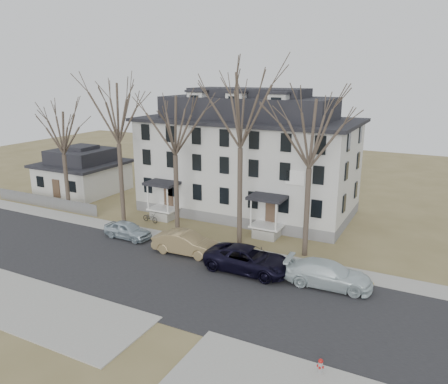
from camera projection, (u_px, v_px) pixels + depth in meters
The scene contains 19 objects.
ground at pixel (159, 291), 27.74m from camera, with size 120.00×120.00×0.00m, color olive.
main_road at pixel (177, 279), 29.46m from camera, with size 120.00×10.00×0.04m, color #27272A.
far_sidewalk at pixel (218, 248), 34.60m from camera, with size 120.00×2.00×0.08m, color #A09F97.
near_sidewalk_left at pixel (6, 298), 26.97m from camera, with size 20.00×5.00×0.08m, color #A09F97.
yellow_curb at pixel (273, 265), 31.63m from camera, with size 14.00×0.25×0.06m, color gold.
boarding_house at pixel (248, 158), 42.61m from camera, with size 20.80×12.36×12.05m.
small_house at pixel (83, 173), 50.56m from camera, with size 8.70×8.70×5.00m.
fence at pixel (46, 207), 45.14m from camera, with size 14.00×0.06×1.20m, color gray.
tree_far_left at pixel (117, 109), 38.26m from camera, with size 8.40×8.40×13.72m.
tree_mid_left at pixel (174, 121), 35.82m from camera, with size 7.80×7.80×12.74m.
tree_center at pixel (241, 105), 32.78m from camera, with size 9.00×9.00×14.70m.
tree_mid_right at pixel (311, 129), 30.75m from camera, with size 7.80×7.80×12.74m.
tree_bungalow at pixel (61, 130), 41.93m from camera, with size 6.60×6.60×10.78m.
car_silver at pixel (128, 230), 36.42m from camera, with size 1.70×4.22×1.44m, color silver.
car_tan at pixel (186, 244), 33.27m from camera, with size 1.80×5.16×1.70m, color #917A4F.
car_navy at pixel (248, 260), 30.33m from camera, with size 2.86×6.20×1.72m, color black.
car_white at pixel (328, 275), 28.23m from camera, with size 2.28×5.62×1.63m, color silver.
bicycle_left at pixel (150, 218), 40.39m from camera, with size 0.60×1.72×0.91m, color black.
fire_hydrant at pixel (320, 366), 20.07m from camera, with size 0.32×0.30×0.78m.
Camera 1 is at (15.11, -20.44, 13.43)m, focal length 35.00 mm.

